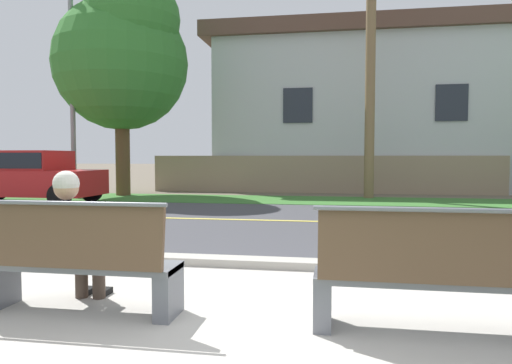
{
  "coord_description": "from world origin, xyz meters",
  "views": [
    {
      "loc": [
        0.73,
        -3.27,
        1.38
      ],
      "look_at": [
        -0.4,
        3.44,
        1.0
      ],
      "focal_mm": 32.59,
      "sensor_mm": 36.0,
      "label": 1
    }
  ],
  "objects": [
    {
      "name": "shade_tree_far_left",
      "position": [
        -6.42,
        11.9,
        4.92
      ],
      "size": [
        4.59,
        4.59,
        7.57
      ],
      "color": "brown",
      "rests_on": "ground_plane"
    },
    {
      "name": "seated_person_grey",
      "position": [
        -1.58,
        0.54,
        0.68
      ],
      "size": [
        0.52,
        0.68,
        1.25
      ],
      "color": "#47382D",
      "rests_on": "ground_plane"
    },
    {
      "name": "street_asphalt",
      "position": [
        0.0,
        6.5,
        0.0
      ],
      "size": [
        52.0,
        8.0,
        0.01
      ],
      "primitive_type": "cube",
      "color": "#424247",
      "rests_on": "ground_plane"
    },
    {
      "name": "garden_wall",
      "position": [
        0.26,
        14.28,
        0.7
      ],
      "size": [
        13.0,
        0.36,
        1.4
      ],
      "primitive_type": "cube",
      "color": "gray",
      "rests_on": "ground_plane"
    },
    {
      "name": "bench_left",
      "position": [
        -1.45,
        0.37,
        0.45
      ],
      "size": [
        1.74,
        0.48,
        1.01
      ],
      "color": "slate",
      "rests_on": "ground_plane"
    },
    {
      "name": "curb_edge",
      "position": [
        0.0,
        2.35,
        0.06
      ],
      "size": [
        44.0,
        0.3,
        0.11
      ],
      "primitive_type": "cube",
      "color": "#ADA89E",
      "rests_on": "ground_plane"
    },
    {
      "name": "house_across_street",
      "position": [
        2.11,
        17.48,
        3.33
      ],
      "size": [
        13.1,
        6.91,
        6.56
      ],
      "color": "#B7BCC1",
      "rests_on": "ground_plane"
    },
    {
      "name": "ground_plane",
      "position": [
        0.0,
        8.0,
        0.0
      ],
      "size": [
        140.0,
        140.0,
        0.0
      ],
      "primitive_type": "plane",
      "color": "#665B4C"
    },
    {
      "name": "far_verge_grass",
      "position": [
        0.0,
        11.23,
        0.01
      ],
      "size": [
        48.0,
        2.8,
        0.02
      ],
      "primitive_type": "cube",
      "color": "#38702D",
      "rests_on": "ground_plane"
    },
    {
      "name": "sidewalk_pavement",
      "position": [
        0.0,
        0.4,
        0.01
      ],
      "size": [
        44.0,
        3.6,
        0.01
      ],
      "primitive_type": "cube",
      "color": "#B7B2A8",
      "rests_on": "ground_plane"
    },
    {
      "name": "road_centre_line",
      "position": [
        0.0,
        6.5,
        0.01
      ],
      "size": [
        48.0,
        0.14,
        0.01
      ],
      "primitive_type": "cube",
      "color": "#E0CC4C",
      "rests_on": "ground_plane"
    },
    {
      "name": "streetlamp",
      "position": [
        -7.73,
        11.03,
        4.18
      ],
      "size": [
        0.24,
        2.1,
        7.33
      ],
      "color": "gray",
      "rests_on": "ground_plane"
    },
    {
      "name": "bench_right",
      "position": [
        1.45,
        0.37,
        0.45
      ],
      "size": [
        1.74,
        0.48,
        1.01
      ],
      "color": "slate",
      "rests_on": "ground_plane"
    },
    {
      "name": "car_red_near",
      "position": [
        -8.11,
        8.9,
        0.85
      ],
      "size": [
        4.3,
        1.86,
        1.54
      ],
      "color": "red",
      "rests_on": "ground_plane"
    }
  ]
}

